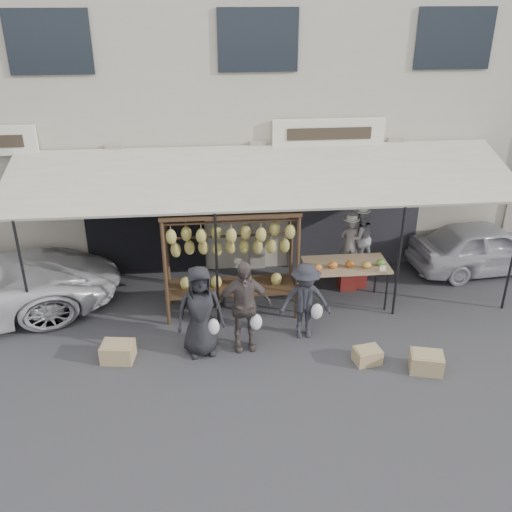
{
  "coord_description": "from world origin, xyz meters",
  "views": [
    {
      "loc": [
        -1.19,
        -8.37,
        6.02
      ],
      "look_at": [
        -0.24,
        1.4,
        1.3
      ],
      "focal_mm": 40.0,
      "sensor_mm": 36.0,
      "label": 1
    }
  ],
  "objects_px": {
    "produce_table": "(346,266)",
    "customer_right": "(305,301)",
    "crate_near_a": "(367,356)",
    "banana_rack": "(231,241)",
    "crate_far": "(118,352)",
    "customer_mid": "(243,306)",
    "vendor_left": "(350,243)",
    "customer_left": "(200,311)",
    "vendor_right": "(360,237)",
    "sedan": "(485,247)",
    "crate_near_b": "(426,362)"
  },
  "relations": [
    {
      "from": "crate_far",
      "to": "sedan",
      "type": "xyz_separation_m",
      "value": [
        7.96,
        2.75,
        0.42
      ]
    },
    {
      "from": "customer_mid",
      "to": "crate_near_b",
      "type": "xyz_separation_m",
      "value": [
        3.05,
        -1.0,
        -0.7
      ]
    },
    {
      "from": "customer_mid",
      "to": "crate_far",
      "type": "height_order",
      "value": "customer_mid"
    },
    {
      "from": "vendor_left",
      "to": "customer_left",
      "type": "relative_size",
      "value": 0.67
    },
    {
      "from": "customer_left",
      "to": "crate_near_a",
      "type": "bearing_deg",
      "value": -20.69
    },
    {
      "from": "customer_mid",
      "to": "customer_right",
      "type": "relative_size",
      "value": 1.15
    },
    {
      "from": "crate_far",
      "to": "customer_mid",
      "type": "bearing_deg",
      "value": 4.61
    },
    {
      "from": "crate_near_a",
      "to": "crate_far",
      "type": "relative_size",
      "value": 0.81
    },
    {
      "from": "customer_left",
      "to": "banana_rack",
      "type": "bearing_deg",
      "value": 55.86
    },
    {
      "from": "vendor_right",
      "to": "produce_table",
      "type": "bearing_deg",
      "value": 43.26
    },
    {
      "from": "customer_left",
      "to": "produce_table",
      "type": "bearing_deg",
      "value": 17.02
    },
    {
      "from": "produce_table",
      "to": "crate_near_b",
      "type": "distance_m",
      "value": 2.61
    },
    {
      "from": "banana_rack",
      "to": "customer_mid",
      "type": "xyz_separation_m",
      "value": [
        0.14,
        -1.25,
        -0.7
      ]
    },
    {
      "from": "crate_near_a",
      "to": "vendor_right",
      "type": "bearing_deg",
      "value": 79.17
    },
    {
      "from": "vendor_left",
      "to": "customer_left",
      "type": "height_order",
      "value": "customer_left"
    },
    {
      "from": "banana_rack",
      "to": "sedan",
      "type": "height_order",
      "value": "banana_rack"
    },
    {
      "from": "crate_far",
      "to": "crate_near_b",
      "type": "bearing_deg",
      "value": -8.81
    },
    {
      "from": "produce_table",
      "to": "customer_right",
      "type": "relative_size",
      "value": 1.13
    },
    {
      "from": "customer_mid",
      "to": "customer_right",
      "type": "xyz_separation_m",
      "value": [
        1.15,
        0.25,
        -0.12
      ]
    },
    {
      "from": "produce_table",
      "to": "crate_far",
      "type": "bearing_deg",
      "value": -160.72
    },
    {
      "from": "customer_mid",
      "to": "produce_table",
      "type": "bearing_deg",
      "value": 27.07
    },
    {
      "from": "customer_right",
      "to": "crate_near_a",
      "type": "bearing_deg",
      "value": -42.98
    },
    {
      "from": "sedan",
      "to": "customer_mid",
      "type": "bearing_deg",
      "value": 108.87
    },
    {
      "from": "crate_near_a",
      "to": "crate_far",
      "type": "bearing_deg",
      "value": 173.54
    },
    {
      "from": "crate_near_a",
      "to": "crate_far",
      "type": "distance_m",
      "value": 4.38
    },
    {
      "from": "vendor_left",
      "to": "customer_left",
      "type": "distance_m",
      "value": 3.81
    },
    {
      "from": "crate_near_b",
      "to": "produce_table",
      "type": "bearing_deg",
      "value": 110.01
    },
    {
      "from": "produce_table",
      "to": "crate_near_a",
      "type": "distance_m",
      "value": 2.17
    },
    {
      "from": "crate_near_a",
      "to": "crate_near_b",
      "type": "distance_m",
      "value": 0.99
    },
    {
      "from": "customer_mid",
      "to": "crate_near_a",
      "type": "distance_m",
      "value": 2.34
    },
    {
      "from": "customer_left",
      "to": "crate_near_a",
      "type": "height_order",
      "value": "customer_left"
    },
    {
      "from": "banana_rack",
      "to": "crate_far",
      "type": "relative_size",
      "value": 4.69
    },
    {
      "from": "vendor_right",
      "to": "customer_right",
      "type": "relative_size",
      "value": 0.86
    },
    {
      "from": "vendor_left",
      "to": "crate_near_b",
      "type": "distance_m",
      "value": 3.22
    },
    {
      "from": "vendor_left",
      "to": "vendor_right",
      "type": "distance_m",
      "value": 0.27
    },
    {
      "from": "produce_table",
      "to": "crate_near_b",
      "type": "xyz_separation_m",
      "value": [
        0.86,
        -2.37,
        -0.7
      ]
    },
    {
      "from": "banana_rack",
      "to": "sedan",
      "type": "xyz_separation_m",
      "value": [
        5.88,
        1.32,
        -0.98
      ]
    },
    {
      "from": "vendor_right",
      "to": "crate_near_b",
      "type": "distance_m",
      "value": 3.29
    },
    {
      "from": "vendor_right",
      "to": "crate_near_b",
      "type": "bearing_deg",
      "value": 82.07
    },
    {
      "from": "vendor_left",
      "to": "customer_mid",
      "type": "relative_size",
      "value": 0.66
    },
    {
      "from": "produce_table",
      "to": "vendor_right",
      "type": "relative_size",
      "value": 1.32
    },
    {
      "from": "banana_rack",
      "to": "produce_table",
      "type": "distance_m",
      "value": 2.44
    },
    {
      "from": "vendor_right",
      "to": "customer_left",
      "type": "bearing_deg",
      "value": 17.51
    },
    {
      "from": "banana_rack",
      "to": "customer_right",
      "type": "xyz_separation_m",
      "value": [
        1.29,
        -1.0,
        -0.82
      ]
    },
    {
      "from": "produce_table",
      "to": "customer_right",
      "type": "height_order",
      "value": "customer_right"
    },
    {
      "from": "customer_left",
      "to": "crate_near_a",
      "type": "distance_m",
      "value": 3.03
    },
    {
      "from": "produce_table",
      "to": "customer_right",
      "type": "xyz_separation_m",
      "value": [
        -1.04,
        -1.11,
        -0.12
      ]
    },
    {
      "from": "crate_near_a",
      "to": "produce_table",
      "type": "bearing_deg",
      "value": 87.91
    },
    {
      "from": "customer_left",
      "to": "customer_mid",
      "type": "height_order",
      "value": "customer_mid"
    },
    {
      "from": "vendor_left",
      "to": "customer_mid",
      "type": "bearing_deg",
      "value": 47.62
    }
  ]
}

